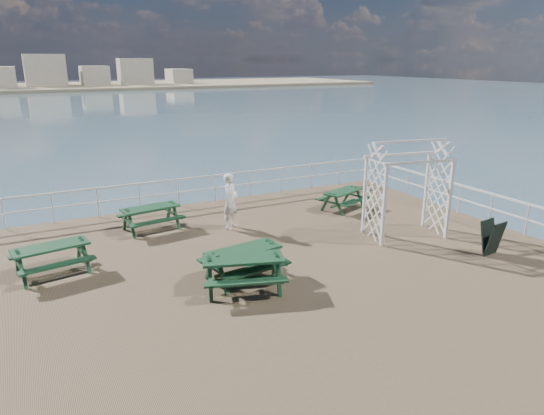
{
  "coord_description": "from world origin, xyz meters",
  "views": [
    {
      "loc": [
        -4.94,
        -10.63,
        5.39
      ],
      "look_at": [
        1.45,
        1.87,
        1.1
      ],
      "focal_mm": 32.0,
      "sensor_mm": 36.0,
      "label": 1
    }
  ],
  "objects": [
    {
      "name": "ground",
      "position": [
        0.0,
        0.0,
        -0.15
      ],
      "size": [
        18.0,
        14.0,
        0.3
      ],
      "primitive_type": "cube",
      "color": "brown",
      "rests_on": "ground"
    },
    {
      "name": "sea_backdrop",
      "position": [
        12.54,
        134.07,
        -0.51
      ],
      "size": [
        300.0,
        300.0,
        9.2
      ],
      "color": "#466876",
      "rests_on": "ground"
    },
    {
      "name": "railing",
      "position": [
        -0.07,
        2.57,
        0.87
      ],
      "size": [
        17.77,
        13.76,
        1.1
      ],
      "color": "silver",
      "rests_on": "ground"
    },
    {
      "name": "picnic_table_a",
      "position": [
        -4.74,
        2.37,
        0.58
      ],
      "size": [
        2.07,
        1.78,
        0.9
      ],
      "rotation": [
        0.0,
        0.0,
        0.17
      ],
      "color": "#14381C",
      "rests_on": "ground"
    },
    {
      "name": "picnic_table_b",
      "position": [
        -1.61,
        4.67,
        0.57
      ],
      "size": [
        2.01,
        1.71,
        0.89
      ],
      "rotation": [
        0.0,
        0.0,
        0.14
      ],
      "color": "#14381C",
      "rests_on": "ground"
    },
    {
      "name": "picnic_table_c",
      "position": [
        5.37,
        3.69,
        0.52
      ],
      "size": [
        2.05,
        1.85,
        0.82
      ],
      "rotation": [
        0.0,
        0.0,
        0.35
      ],
      "color": "#14381C",
      "rests_on": "ground"
    },
    {
      "name": "picnic_table_d",
      "position": [
        -0.65,
        -0.7,
        0.61
      ],
      "size": [
        2.33,
        2.09,
        0.95
      ],
      "rotation": [
        0.0,
        0.0,
        -0.31
      ],
      "color": "#14381C",
      "rests_on": "ground"
    },
    {
      "name": "picnic_table_e",
      "position": [
        -0.4,
        -0.16,
        0.59
      ],
      "size": [
        2.09,
        1.77,
        0.93
      ],
      "rotation": [
        0.0,
        0.0,
        0.13
      ],
      "color": "#14381C",
      "rests_on": "ground"
    },
    {
      "name": "trellis_arbor",
      "position": [
        5.47,
        0.47,
        1.36
      ],
      "size": [
        2.66,
        1.73,
        3.06
      ],
      "rotation": [
        0.0,
        0.0,
        -0.18
      ],
      "color": "silver",
      "rests_on": "ground"
    },
    {
      "name": "sandwich_board",
      "position": [
        6.57,
        -1.92,
        0.5
      ],
      "size": [
        0.69,
        0.55,
        1.03
      ],
      "rotation": [
        0.0,
        0.0,
        0.14
      ],
      "color": "black",
      "rests_on": "ground"
    },
    {
      "name": "person",
      "position": [
        0.81,
        3.61,
        0.93
      ],
      "size": [
        0.81,
        0.77,
        1.86
      ],
      "primitive_type": "imported",
      "rotation": [
        0.0,
        0.0,
        0.68
      ],
      "color": "white",
      "rests_on": "ground"
    }
  ]
}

